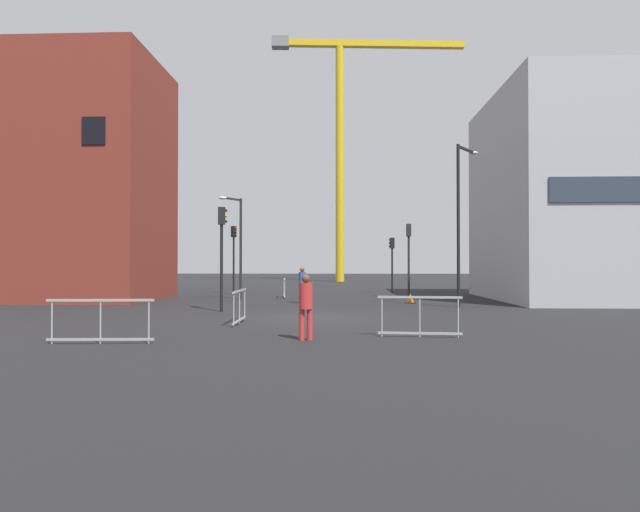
% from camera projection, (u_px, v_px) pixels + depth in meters
% --- Properties ---
extents(ground, '(160.00, 160.00, 0.00)m').
position_uv_depth(ground, '(311.00, 317.00, 19.51)').
color(ground, black).
extents(brick_building, '(8.73, 7.23, 12.74)m').
position_uv_depth(brick_building, '(77.00, 181.00, 28.62)').
color(brick_building, maroon).
rests_on(brick_building, ground).
extents(office_block, '(10.55, 11.07, 10.94)m').
position_uv_depth(office_block, '(594.00, 197.00, 28.44)').
color(office_block, '#A8AAB2').
rests_on(office_block, ground).
extents(construction_crane, '(20.66, 2.46, 26.02)m').
position_uv_depth(construction_crane, '(345.00, 119.00, 57.19)').
color(construction_crane, gold).
rests_on(construction_crane, ground).
extents(streetlamp_tall, '(1.28, 1.53, 7.20)m').
position_uv_depth(streetlamp_tall, '(461.00, 211.00, 23.76)').
color(streetlamp_tall, black).
rests_on(streetlamp_tall, ground).
extents(streetlamp_short, '(1.01, 1.41, 5.44)m').
position_uv_depth(streetlamp_short, '(238.00, 238.00, 28.57)').
color(streetlamp_short, '#232326').
rests_on(streetlamp_short, ground).
extents(traffic_light_corner, '(0.37, 0.37, 4.29)m').
position_uv_depth(traffic_light_corner, '(234.00, 249.00, 33.76)').
color(traffic_light_corner, black).
rests_on(traffic_light_corner, ground).
extents(traffic_light_crosswalk, '(0.25, 0.38, 4.13)m').
position_uv_depth(traffic_light_crosswalk, '(409.00, 248.00, 29.69)').
color(traffic_light_crosswalk, '#232326').
rests_on(traffic_light_crosswalk, ground).
extents(traffic_light_far, '(0.38, 0.27, 3.62)m').
position_uv_depth(traffic_light_far, '(392.00, 256.00, 35.08)').
color(traffic_light_far, black).
rests_on(traffic_light_far, ground).
extents(traffic_light_island, '(0.39, 0.31, 4.21)m').
position_uv_depth(traffic_light_island, '(222.00, 242.00, 21.55)').
color(traffic_light_island, black).
rests_on(traffic_light_island, ground).
extents(pedestrian_walking, '(0.34, 0.34, 1.66)m').
position_uv_depth(pedestrian_walking, '(306.00, 302.00, 13.54)').
color(pedestrian_walking, red).
rests_on(pedestrian_walking, ground).
extents(pedestrian_waiting, '(0.34, 0.34, 1.74)m').
position_uv_depth(pedestrian_waiting, '(302.00, 282.00, 26.05)').
color(pedestrian_waiting, '#2D844C').
rests_on(pedestrian_waiting, ground).
extents(safety_barrier_left_run, '(2.58, 0.23, 1.08)m').
position_uv_depth(safety_barrier_left_run, '(100.00, 320.00, 12.97)').
color(safety_barrier_left_run, '#9EA0A5').
rests_on(safety_barrier_left_run, ground).
extents(safety_barrier_rear, '(2.20, 0.21, 1.08)m').
position_uv_depth(safety_barrier_rear, '(420.00, 316.00, 14.11)').
color(safety_barrier_rear, '#9EA0A5').
rests_on(safety_barrier_rear, ground).
extents(safety_barrier_mid_span, '(0.10, 2.25, 1.08)m').
position_uv_depth(safety_barrier_mid_span, '(239.00, 306.00, 17.27)').
color(safety_barrier_mid_span, '#9EA0A5').
rests_on(safety_barrier_mid_span, ground).
extents(safety_barrier_front, '(0.34, 2.03, 1.08)m').
position_uv_depth(safety_barrier_front, '(284.00, 288.00, 30.08)').
color(safety_barrier_front, '#B2B5BA').
rests_on(safety_barrier_front, ground).
extents(traffic_cone_orange, '(0.47, 0.47, 0.48)m').
position_uv_depth(traffic_cone_orange, '(410.00, 299.00, 26.13)').
color(traffic_cone_orange, black).
rests_on(traffic_cone_orange, ground).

